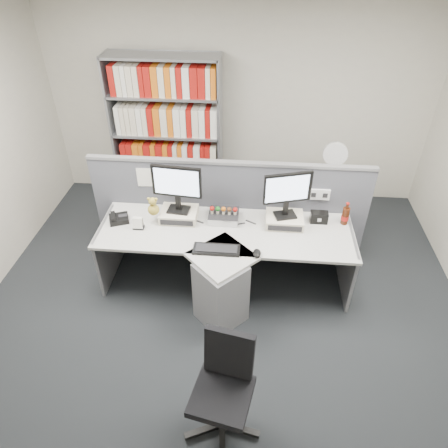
# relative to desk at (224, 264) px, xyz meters

# --- Properties ---
(ground) EXTENTS (5.50, 5.50, 0.00)m
(ground) POSITION_rel_desk_xyz_m (0.00, -0.60, -0.46)
(ground) COLOR #23262A
(ground) RESTS_ON ground
(room_shell) EXTENTS (5.04, 5.54, 2.72)m
(room_shell) POSITION_rel_desk_xyz_m (0.00, -0.60, 1.33)
(room_shell) COLOR beige
(room_shell) RESTS_ON ground
(partition) EXTENTS (3.00, 0.08, 1.27)m
(partition) POSITION_rel_desk_xyz_m (0.00, 0.65, 0.19)
(partition) COLOR #54565F
(partition) RESTS_ON ground
(desk) EXTENTS (2.60, 1.20, 0.72)m
(desk) POSITION_rel_desk_xyz_m (0.00, 0.00, 0.00)
(desk) COLOR beige
(desk) RESTS_ON ground
(monitor_riser_left) EXTENTS (0.38, 0.31, 0.10)m
(monitor_riser_left) POSITION_rel_desk_xyz_m (-0.50, 0.38, 0.31)
(monitor_riser_left) COLOR beige
(monitor_riser_left) RESTS_ON desk
(monitor_riser_right) EXTENTS (0.38, 0.31, 0.10)m
(monitor_riser_right) POSITION_rel_desk_xyz_m (0.60, 0.38, 0.31)
(monitor_riser_right) COLOR beige
(monitor_riser_right) RESTS_ON desk
(monitor_left) EXTENTS (0.51, 0.18, 0.52)m
(monitor_left) POSITION_rel_desk_xyz_m (-0.50, 0.38, 0.67)
(monitor_left) COLOR black
(monitor_left) RESTS_ON monitor_riser_left
(monitor_right) EXTENTS (0.47, 0.21, 0.49)m
(monitor_right) POSITION_rel_desk_xyz_m (0.60, 0.38, 0.66)
(monitor_right) COLOR black
(monitor_right) RESTS_ON monitor_riser_right
(desktop_pc) EXTENTS (0.31, 0.28, 0.08)m
(desktop_pc) POSITION_rel_desk_xyz_m (-0.03, 0.41, 0.30)
(desktop_pc) COLOR black
(desktop_pc) RESTS_ON desk
(figurines) EXTENTS (0.29, 0.05, 0.09)m
(figurines) POSITION_rel_desk_xyz_m (-0.03, 0.39, 0.40)
(figurines) COLOR beige
(figurines) RESTS_ON desktop_pc
(keyboard) EXTENTS (0.45, 0.17, 0.03)m
(keyboard) POSITION_rel_desk_xyz_m (-0.06, -0.11, 0.28)
(keyboard) COLOR black
(keyboard) RESTS_ON desk
(mouse) EXTENTS (0.08, 0.12, 0.05)m
(mouse) POSITION_rel_desk_xyz_m (0.33, -0.14, 0.29)
(mouse) COLOR black
(mouse) RESTS_ON desk
(desk_phone) EXTENTS (0.24, 0.23, 0.08)m
(desk_phone) POSITION_rel_desk_xyz_m (-1.13, 0.28, 0.30)
(desk_phone) COLOR black
(desk_phone) RESTS_ON desk
(desk_calendar) EXTENTS (0.11, 0.08, 0.13)m
(desk_calendar) POSITION_rel_desk_xyz_m (-0.89, 0.18, 0.32)
(desk_calendar) COLOR black
(desk_calendar) RESTS_ON desk
(plush_toy) EXTENTS (0.12, 0.12, 0.20)m
(plush_toy) POSITION_rel_desk_xyz_m (-0.74, 0.29, 0.45)
(plush_toy) COLOR olive
(plush_toy) RESTS_ON monitor_riser_left
(speaker) EXTENTS (0.18, 0.10, 0.12)m
(speaker) POSITION_rel_desk_xyz_m (0.95, 0.45, 0.32)
(speaker) COLOR black
(speaker) RESTS_ON desk
(cola_bottle) EXTENTS (0.08, 0.08, 0.25)m
(cola_bottle) POSITION_rel_desk_xyz_m (1.22, 0.45, 0.36)
(cola_bottle) COLOR #3F190A
(cola_bottle) RESTS_ON desk
(shelving_unit) EXTENTS (1.41, 0.40, 2.00)m
(shelving_unit) POSITION_rel_desk_xyz_m (-0.90, 1.85, 0.52)
(shelving_unit) COLOR gray
(shelving_unit) RESTS_ON ground
(filing_cabinet) EXTENTS (0.45, 0.61, 0.70)m
(filing_cabinet) POSITION_rel_desk_xyz_m (1.20, 1.40, -0.11)
(filing_cabinet) COLOR gray
(filing_cabinet) RESTS_ON ground
(desk_fan) EXTENTS (0.29, 0.17, 0.48)m
(desk_fan) POSITION_rel_desk_xyz_m (1.20, 1.40, 0.55)
(desk_fan) COLOR white
(desk_fan) RESTS_ON filing_cabinet
(office_chair) EXTENTS (0.60, 0.59, 0.90)m
(office_chair) POSITION_rel_desk_xyz_m (0.13, -1.35, 0.03)
(office_chair) COLOR silver
(office_chair) RESTS_ON ground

